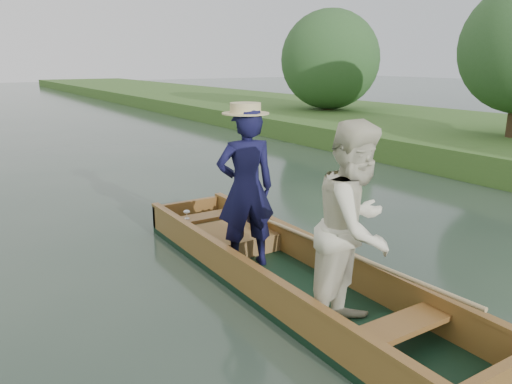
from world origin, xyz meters
TOP-DOWN VIEW (x-y plane):
  - ground at (0.00, 0.00)m, footprint 120.00×120.00m
  - trees_far at (0.98, 8.27)m, footprint 22.79×15.95m
  - punt at (-0.05, -0.26)m, footprint 1.18×5.00m

SIDE VIEW (x-z plane):
  - ground at x=0.00m, z-range 0.00..0.00m
  - punt at x=-0.05m, z-range -0.26..1.69m
  - trees_far at x=0.98m, z-range 0.26..4.69m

